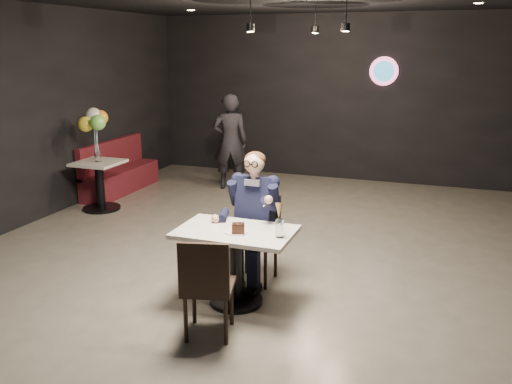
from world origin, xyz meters
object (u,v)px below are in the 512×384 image
at_px(main_table, 236,267).
at_px(sundae_glass, 280,228).
at_px(chair_far, 255,240).
at_px(passerby, 230,142).
at_px(seated_man, 255,216).
at_px(side_table, 100,184).
at_px(booth_bench, 120,167).
at_px(chair_near, 209,284).
at_px(balloon_vase, 98,157).

distance_m(main_table, sundae_glass, 0.65).
distance_m(chair_far, passerby, 3.94).
distance_m(main_table, seated_man, 0.65).
xyz_separation_m(sundae_glass, side_table, (-3.56, 2.26, -0.43)).
bearing_deg(chair_far, booth_bench, 142.06).
bearing_deg(chair_near, balloon_vase, 123.49).
xyz_separation_m(chair_far, passerby, (-1.73, 3.52, 0.37)).
xyz_separation_m(chair_near, booth_bench, (-3.41, 3.83, -0.02)).
bearing_deg(side_table, main_table, -35.38).
height_order(seated_man, passerby, passerby).
xyz_separation_m(booth_bench, passerby, (1.68, 0.86, 0.38)).
xyz_separation_m(chair_near, passerby, (-1.73, 4.69, 0.37)).
height_order(chair_far, seated_man, seated_man).
relative_size(chair_far, passerby, 0.56).
bearing_deg(main_table, side_table, 144.62).
xyz_separation_m(chair_far, balloon_vase, (-3.11, 1.66, 0.36)).
distance_m(side_table, passerby, 2.35).
distance_m(main_table, balloon_vase, 3.84).
height_order(chair_near, seated_man, seated_man).
bearing_deg(passerby, seated_man, 97.29).
bearing_deg(chair_near, side_table, 123.49).
xyz_separation_m(seated_man, sundae_glass, (0.45, -0.60, 0.11)).
distance_m(booth_bench, balloon_vase, 1.11).
xyz_separation_m(sundae_glass, booth_bench, (-3.86, 3.26, -0.39)).
bearing_deg(side_table, sundae_glass, -32.35).
relative_size(chair_near, seated_man, 0.64).
height_order(chair_far, sundae_glass, chair_far).
relative_size(main_table, sundae_glass, 6.54).
xyz_separation_m(chair_far, sundae_glass, (0.45, -0.60, 0.37)).
bearing_deg(chair_far, side_table, 151.93).
bearing_deg(chair_near, chair_far, 75.78).
height_order(main_table, passerby, passerby).
xyz_separation_m(side_table, balloon_vase, (0.00, 0.00, 0.42)).
distance_m(booth_bench, passerby, 1.93).
bearing_deg(side_table, seated_man, -28.07).
bearing_deg(chair_far, chair_near, -90.00).
relative_size(chair_far, chair_near, 1.00).
bearing_deg(side_table, chair_far, -28.07).
bearing_deg(chair_far, balloon_vase, 151.93).
distance_m(side_table, balloon_vase, 0.42).
bearing_deg(chair_far, seated_man, 180.00).
bearing_deg(seated_man, booth_bench, 142.06).
height_order(main_table, side_table, side_table).
height_order(sundae_glass, passerby, passerby).
distance_m(chair_near, balloon_vase, 4.22).
bearing_deg(chair_near, seated_man, 75.78).
distance_m(chair_far, sundae_glass, 0.84).
relative_size(chair_far, seated_man, 0.64).
xyz_separation_m(chair_near, side_table, (-3.11, 2.83, -0.06)).
bearing_deg(main_table, seated_man, 90.00).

